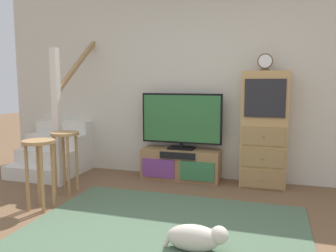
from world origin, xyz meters
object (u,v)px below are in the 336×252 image
object	(u,v)px
media_console	(181,164)
television	(181,120)
bar_stool_far	(65,148)
dog	(197,238)
side_cabinet	(264,130)
bar_stool_near	(39,158)
desk_clock	(265,62)

from	to	relation	value
media_console	television	world-z (taller)	television
television	bar_stool_far	distance (m)	1.60
bar_stool_far	dog	world-z (taller)	bar_stool_far
side_cabinet	bar_stool_near	size ratio (longest dim) A/B	1.99
desk_clock	dog	distance (m)	2.51
bar_stool_near	dog	distance (m)	1.92
media_console	bar_stool_near	distance (m)	1.96
side_cabinet	desk_clock	world-z (taller)	desk_clock
bar_stool_far	side_cabinet	bearing A→B (deg)	23.17
media_console	desk_clock	bearing A→B (deg)	-0.24
bar_stool_near	bar_stool_far	size ratio (longest dim) A/B	1.00
media_console	dog	distance (m)	2.08
side_cabinet	dog	distance (m)	2.13
media_console	bar_stool_near	xyz separation A→B (m)	(-1.15, -1.55, 0.34)
media_console	dog	bearing A→B (deg)	-71.29
media_console	bar_stool_far	distance (m)	1.60
bar_stool_near	television	bearing A→B (deg)	53.71
television	side_cabinet	distance (m)	1.12
desk_clock	bar_stool_near	size ratio (longest dim) A/B	0.29
television	dog	bearing A→B (deg)	-71.50
television	bar_stool_far	xyz separation A→B (m)	(-1.21, -1.01, -0.29)
media_console	bar_stool_near	bearing A→B (deg)	-126.71
side_cabinet	media_console	bearing A→B (deg)	-179.47
bar_stool_near	bar_stool_far	bearing A→B (deg)	95.55
media_console	bar_stool_far	xyz separation A→B (m)	(-1.21, -0.99, 0.34)
media_console	side_cabinet	world-z (taller)	side_cabinet
media_console	desk_clock	distance (m)	1.78
bar_stool_near	dog	world-z (taller)	bar_stool_near
media_console	side_cabinet	distance (m)	1.24
television	dog	world-z (taller)	television
media_console	television	size ratio (longest dim) A/B	0.97
bar_stool_far	desk_clock	bearing A→B (deg)	23.01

